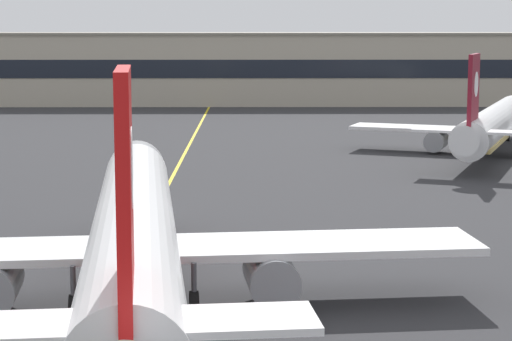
# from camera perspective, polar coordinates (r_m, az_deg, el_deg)

# --- Properties ---
(taxiway_centreline) EXTENTS (1.36, 180.00, 0.01)m
(taxiway_centreline) POSITION_cam_1_polar(r_m,az_deg,el_deg) (66.65, -6.06, -2.74)
(taxiway_centreline) COLOR yellow
(taxiway_centreline) RESTS_ON ground
(airliner_foreground) EXTENTS (32.32, 41.51, 11.65)m
(airliner_foreground) POSITION_cam_1_polar(r_m,az_deg,el_deg) (45.14, -7.01, -3.81)
(airliner_foreground) COLOR white
(airliner_foreground) RESTS_ON ground
(airliner_background) EXTENTS (27.96, 35.23, 10.31)m
(airliner_background) POSITION_cam_1_polar(r_m,az_deg,el_deg) (99.75, 13.43, 2.54)
(airliner_background) COLOR white
(airliner_background) RESTS_ON ground
(safety_cone_by_nose_gear) EXTENTS (0.44, 0.44, 0.55)m
(safety_cone_by_nose_gear) POSITION_cam_1_polar(r_m,az_deg,el_deg) (60.52, -4.76, -3.63)
(safety_cone_by_nose_gear) COLOR orange
(safety_cone_by_nose_gear) RESTS_ON ground
(terminal_building) EXTENTS (154.72, 12.40, 11.28)m
(terminal_building) POSITION_cam_1_polar(r_m,az_deg,el_deg) (158.65, -0.62, 5.86)
(terminal_building) COLOR #B2A893
(terminal_building) RESTS_ON ground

